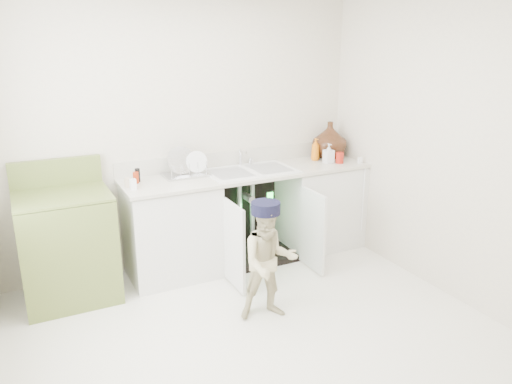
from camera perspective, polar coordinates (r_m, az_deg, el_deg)
ground at (r=3.90m, az=-0.12°, el=-15.62°), size 3.50×3.50×0.00m
room_shell at (r=3.39m, az=-0.13°, el=2.40°), size 6.00×5.50×1.26m
counter_run at (r=4.91m, az=-0.21°, el=-2.19°), size 2.44×1.02×1.28m
avocado_stove at (r=4.44m, az=-20.76°, el=-5.68°), size 0.74×0.65×1.15m
repair_worker at (r=3.87m, az=1.50°, el=-7.83°), size 0.68×0.94×0.95m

